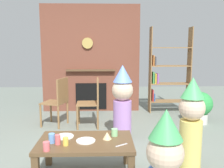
{
  "coord_description": "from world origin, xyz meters",
  "views": [
    {
      "loc": [
        0.05,
        -2.97,
        1.45
      ],
      "look_at": [
        0.15,
        0.4,
        0.95
      ],
      "focal_mm": 38.94,
      "sensor_mm": 36.0,
      "label": 1
    }
  ],
  "objects_px": {
    "paper_cup_center": "(58,140)",
    "dining_chair_left": "(58,99)",
    "bookshelf": "(167,73)",
    "paper_cup_far_left": "(46,146)",
    "paper_plate_front": "(64,136)",
    "child_in_pink": "(191,121)",
    "child_by_the_chairs": "(122,101)",
    "paper_cup_far_right": "(52,138)",
    "birthday_cake_slice": "(107,136)",
    "paper_cup_near_right": "(114,132)",
    "potted_plant_tall": "(200,106)",
    "paper_cup_near_left": "(66,141)",
    "coffee_table": "(86,146)",
    "paper_plate_rear": "(86,141)",
    "dining_chair_middle": "(93,100)"
  },
  "relations": [
    {
      "from": "paper_cup_far_left",
      "to": "child_by_the_chairs",
      "type": "distance_m",
      "value": 1.61
    },
    {
      "from": "paper_cup_near_right",
      "to": "birthday_cake_slice",
      "type": "relative_size",
      "value": 0.86
    },
    {
      "from": "paper_cup_center",
      "to": "child_in_pink",
      "type": "height_order",
      "value": "child_in_pink"
    },
    {
      "from": "coffee_table",
      "to": "potted_plant_tall",
      "type": "relative_size",
      "value": 1.74
    },
    {
      "from": "child_by_the_chairs",
      "to": "dining_chair_left",
      "type": "height_order",
      "value": "child_by_the_chairs"
    },
    {
      "from": "paper_cup_near_left",
      "to": "paper_cup_far_right",
      "type": "relative_size",
      "value": 0.84
    },
    {
      "from": "birthday_cake_slice",
      "to": "child_by_the_chairs",
      "type": "bearing_deg",
      "value": 76.57
    },
    {
      "from": "coffee_table",
      "to": "paper_cup_far_right",
      "type": "height_order",
      "value": "paper_cup_far_right"
    },
    {
      "from": "paper_plate_front",
      "to": "birthday_cake_slice",
      "type": "distance_m",
      "value": 0.51
    },
    {
      "from": "dining_chair_middle",
      "to": "coffee_table",
      "type": "bearing_deg",
      "value": 88.05
    },
    {
      "from": "paper_cup_near_right",
      "to": "dining_chair_middle",
      "type": "relative_size",
      "value": 0.1
    },
    {
      "from": "child_in_pink",
      "to": "child_by_the_chairs",
      "type": "bearing_deg",
      "value": -57.8
    },
    {
      "from": "paper_cup_near_right",
      "to": "potted_plant_tall",
      "type": "height_order",
      "value": "potted_plant_tall"
    },
    {
      "from": "paper_cup_far_left",
      "to": "dining_chair_middle",
      "type": "height_order",
      "value": "dining_chair_middle"
    },
    {
      "from": "paper_cup_far_right",
      "to": "birthday_cake_slice",
      "type": "height_order",
      "value": "paper_cup_far_right"
    },
    {
      "from": "dining_chair_left",
      "to": "dining_chair_middle",
      "type": "relative_size",
      "value": 1.0
    },
    {
      "from": "paper_cup_far_left",
      "to": "paper_cup_far_right",
      "type": "xyz_separation_m",
      "value": [
        0.01,
        0.2,
        0.01
      ]
    },
    {
      "from": "paper_cup_near_left",
      "to": "paper_cup_far_left",
      "type": "height_order",
      "value": "paper_cup_far_left"
    },
    {
      "from": "paper_cup_center",
      "to": "paper_cup_far_right",
      "type": "bearing_deg",
      "value": 151.94
    },
    {
      "from": "paper_cup_near_right",
      "to": "paper_cup_center",
      "type": "distance_m",
      "value": 0.66
    },
    {
      "from": "coffee_table",
      "to": "child_in_pink",
      "type": "distance_m",
      "value": 1.28
    },
    {
      "from": "paper_cup_far_left",
      "to": "bookshelf",
      "type": "bearing_deg",
      "value": 56.71
    },
    {
      "from": "coffee_table",
      "to": "paper_plate_front",
      "type": "bearing_deg",
      "value": 155.44
    },
    {
      "from": "birthday_cake_slice",
      "to": "child_in_pink",
      "type": "xyz_separation_m",
      "value": [
        1.01,
        0.12,
        0.13
      ]
    },
    {
      "from": "paper_cup_near_left",
      "to": "child_by_the_chairs",
      "type": "height_order",
      "value": "child_by_the_chairs"
    },
    {
      "from": "paper_cup_near_left",
      "to": "paper_plate_front",
      "type": "xyz_separation_m",
      "value": [
        -0.05,
        0.25,
        -0.04
      ]
    },
    {
      "from": "paper_plate_rear",
      "to": "paper_plate_front",
      "type": "bearing_deg",
      "value": 152.03
    },
    {
      "from": "paper_cup_near_left",
      "to": "paper_cup_center",
      "type": "bearing_deg",
      "value": 160.0
    },
    {
      "from": "paper_cup_near_right",
      "to": "potted_plant_tall",
      "type": "xyz_separation_m",
      "value": [
        1.73,
        1.75,
        -0.12
      ]
    },
    {
      "from": "bookshelf",
      "to": "paper_cup_center",
      "type": "height_order",
      "value": "bookshelf"
    },
    {
      "from": "paper_cup_near_left",
      "to": "child_in_pink",
      "type": "distance_m",
      "value": 1.48
    },
    {
      "from": "bookshelf",
      "to": "birthday_cake_slice",
      "type": "xyz_separation_m",
      "value": [
        -1.37,
        -2.72,
        -0.42
      ]
    },
    {
      "from": "paper_plate_front",
      "to": "paper_plate_rear",
      "type": "distance_m",
      "value": 0.29
    },
    {
      "from": "paper_cup_far_left",
      "to": "paper_plate_front",
      "type": "xyz_separation_m",
      "value": [
        0.12,
        0.38,
        -0.04
      ]
    },
    {
      "from": "paper_cup_near_right",
      "to": "child_in_pink",
      "type": "relative_size",
      "value": 0.08
    },
    {
      "from": "paper_plate_front",
      "to": "potted_plant_tall",
      "type": "bearing_deg",
      "value": 37.46
    },
    {
      "from": "paper_plate_rear",
      "to": "dining_chair_middle",
      "type": "relative_size",
      "value": 0.24
    },
    {
      "from": "paper_cup_center",
      "to": "paper_cup_near_left",
      "type": "bearing_deg",
      "value": -20.0
    },
    {
      "from": "paper_cup_far_left",
      "to": "paper_plate_front",
      "type": "relative_size",
      "value": 0.43
    },
    {
      "from": "paper_cup_near_right",
      "to": "paper_plate_front",
      "type": "xyz_separation_m",
      "value": [
        -0.59,
        -0.02,
        -0.04
      ]
    },
    {
      "from": "coffee_table",
      "to": "paper_plate_rear",
      "type": "relative_size",
      "value": 4.97
    },
    {
      "from": "coffee_table",
      "to": "paper_plate_rear",
      "type": "xyz_separation_m",
      "value": [
        0.0,
        -0.02,
        0.07
      ]
    },
    {
      "from": "paper_cup_far_right",
      "to": "dining_chair_middle",
      "type": "height_order",
      "value": "dining_chair_middle"
    },
    {
      "from": "birthday_cake_slice",
      "to": "dining_chair_middle",
      "type": "bearing_deg",
      "value": 98.21
    },
    {
      "from": "paper_cup_center",
      "to": "dining_chair_left",
      "type": "relative_size",
      "value": 0.12
    },
    {
      "from": "child_by_the_chairs",
      "to": "paper_cup_far_left",
      "type": "bearing_deg",
      "value": -8.3
    },
    {
      "from": "child_in_pink",
      "to": "coffee_table",
      "type": "bearing_deg",
      "value": -0.0
    },
    {
      "from": "paper_plate_front",
      "to": "child_in_pink",
      "type": "distance_m",
      "value": 1.51
    },
    {
      "from": "paper_cup_near_right",
      "to": "paper_plate_rear",
      "type": "height_order",
      "value": "paper_cup_near_right"
    },
    {
      "from": "birthday_cake_slice",
      "to": "dining_chair_middle",
      "type": "relative_size",
      "value": 0.11
    }
  ]
}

